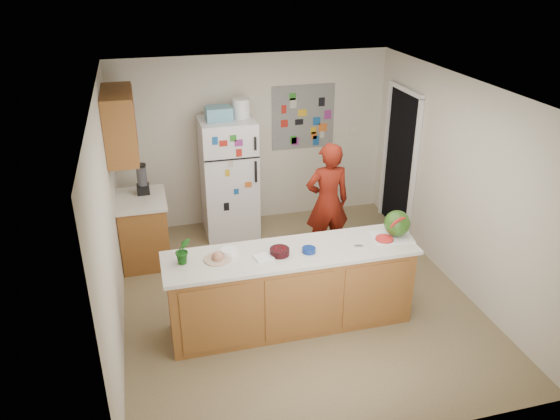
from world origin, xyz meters
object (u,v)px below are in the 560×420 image
object	(u,v)px
cherry_bowl	(280,252)
refrigerator	(229,178)
watermelon	(397,223)
person	(327,202)

from	to	relation	value
cherry_bowl	refrigerator	bearing A→B (deg)	92.75
refrigerator	watermelon	world-z (taller)	refrigerator
person	cherry_bowl	world-z (taller)	person
watermelon	cherry_bowl	bearing A→B (deg)	-176.81
person	watermelon	distance (m)	1.35
refrigerator	person	bearing A→B (deg)	-43.68
person	cherry_bowl	size ratio (longest dim) A/B	7.87
person	cherry_bowl	xyz separation A→B (m)	(-1.00, -1.35, 0.15)
watermelon	cherry_bowl	size ratio (longest dim) A/B	1.39
refrigerator	person	xyz separation A→B (m)	(1.11, -1.06, -0.04)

